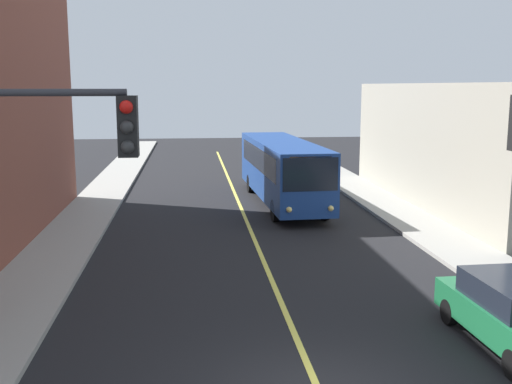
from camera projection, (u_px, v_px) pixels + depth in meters
name	position (u px, v px, depth m)	size (l,w,h in m)	color
sidewalk_left	(50.00, 261.00, 20.69)	(2.50, 90.00, 0.15)	gray
sidewalk_right	(459.00, 249.00, 22.23)	(2.50, 90.00, 0.15)	gray
lane_stripe_center	(248.00, 225.00, 26.37)	(0.16, 60.00, 0.01)	#D8CC4C
city_bus	(282.00, 168.00, 31.02)	(3.10, 12.24, 3.20)	navy
traffic_signal_left_corner	(8.00, 188.00, 9.93)	(3.75, 0.48, 6.00)	#2D2D33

